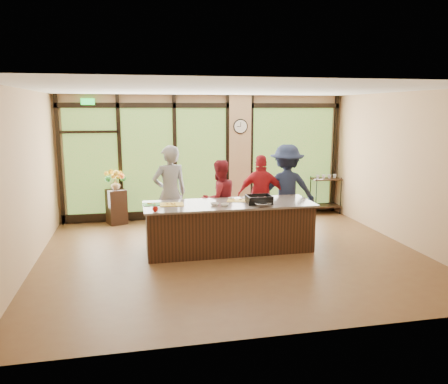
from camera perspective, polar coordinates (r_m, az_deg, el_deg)
name	(u,v)px	position (r m, az deg, el deg)	size (l,w,h in m)	color
floor	(232,255)	(8.21, 1.09, -8.17)	(7.00, 7.00, 0.00)	brown
ceiling	(233,89)	(7.77, 1.17, 13.25)	(7.00, 7.00, 0.00)	silver
back_wall	(205,157)	(10.77, -2.44, 4.56)	(7.00, 7.00, 0.00)	tan
left_wall	(24,181)	(7.86, -24.62, 1.26)	(6.00, 6.00, 0.00)	tan
right_wall	(407,170)	(9.27, 22.74, 2.72)	(6.00, 6.00, 0.00)	tan
window_wall	(212,162)	(10.77, -1.53, 4.00)	(6.90, 0.12, 3.00)	tan
island_base	(229,228)	(8.36, 0.64, -4.66)	(3.10, 1.00, 0.88)	#321B10
countertop	(229,204)	(8.25, 0.65, -1.58)	(3.20, 1.10, 0.04)	#6E635B
wall_clock	(240,126)	(10.76, 2.17, 8.56)	(0.36, 0.04, 0.36)	black
cook_left	(170,194)	(8.90, -7.08, -0.21)	(0.72, 0.47, 1.96)	gray
cook_midleft	(219,200)	(9.02, -0.64, -0.99)	(0.80, 0.62, 1.65)	maroon
cook_midright	(261,196)	(9.26, 4.90, -0.47)	(1.01, 0.42, 1.73)	#A41920
cook_right	(286,190)	(9.44, 8.15, 0.30)	(1.25, 0.72, 1.93)	#1A223A
roasting_pan	(259,201)	(8.23, 4.59, -1.20)	(0.47, 0.36, 0.08)	black
mixing_bowl	(262,204)	(7.98, 5.02, -1.63)	(0.30, 0.30, 0.07)	silver
cutting_board_left	(153,204)	(8.22, -9.30, -1.59)	(0.36, 0.27, 0.01)	#368B32
cutting_board_center	(172,204)	(8.15, -6.84, -1.62)	(0.44, 0.33, 0.01)	gold
cutting_board_right	(237,200)	(8.45, 1.69, -1.11)	(0.36, 0.27, 0.01)	gold
prep_bowl_near	(215,204)	(8.03, -1.24, -1.59)	(0.16, 0.16, 0.05)	silver
prep_bowl_mid	(225,205)	(7.98, 0.11, -1.68)	(0.15, 0.15, 0.05)	silver
prep_bowl_far	(231,199)	(8.58, 0.98, -0.86)	(0.13, 0.13, 0.03)	silver
red_ramekin	(155,209)	(7.64, -8.97, -2.24)	(0.10, 0.10, 0.08)	#AD1811
flower_stand	(117,207)	(10.57, -13.86, -1.87)	(0.41, 0.41, 0.82)	#321B10
flower_vase	(115,184)	(10.47, -13.99, 0.96)	(0.23, 0.23, 0.24)	#9C8055
bar_cart	(326,190)	(11.58, 13.13, 0.25)	(0.76, 0.46, 1.01)	#321B10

